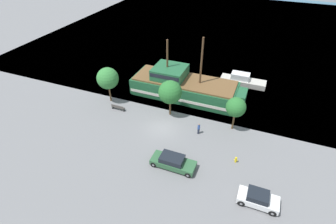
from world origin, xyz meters
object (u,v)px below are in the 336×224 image
at_px(bench_promenade_east, 118,107).
at_px(pedestrian_walking_near, 199,129).
at_px(moored_boat_dockside, 242,80).
at_px(fire_hydrant, 236,159).
at_px(parked_car_curb_front, 258,199).
at_px(parked_car_curb_mid, 173,162).
at_px(pirate_ship, 183,86).

distance_m(bench_promenade_east, pedestrian_walking_near, 12.26).
relative_size(moored_boat_dockside, fire_hydrant, 9.60).
relative_size(moored_boat_dockside, parked_car_curb_front, 1.92).
bearing_deg(parked_car_curb_mid, bench_promenade_east, 147.31).
height_order(parked_car_curb_front, fire_hydrant, parked_car_curb_front).
height_order(parked_car_curb_mid, pedestrian_walking_near, pedestrian_walking_near).
distance_m(parked_car_curb_front, pedestrian_walking_near, 11.36).
xyz_separation_m(moored_boat_dockside, pedestrian_walking_near, (-3.14, -15.01, 0.08)).
relative_size(fire_hydrant, pedestrian_walking_near, 0.50).
bearing_deg(bench_promenade_east, fire_hydrant, -12.73).
relative_size(pirate_ship, fire_hydrant, 22.56).
distance_m(parked_car_curb_mid, bench_promenade_east, 13.31).
relative_size(pirate_ship, parked_car_curb_front, 4.51).
bearing_deg(parked_car_curb_mid, pedestrian_walking_near, 80.89).
distance_m(parked_car_curb_front, fire_hydrant, 5.47).
xyz_separation_m(fire_hydrant, bench_promenade_east, (-17.56, 3.97, 0.04)).
distance_m(moored_boat_dockside, parked_car_curb_mid, 21.87).
height_order(bench_promenade_east, pedestrian_walking_near, pedestrian_walking_near).
relative_size(parked_car_curb_front, pedestrian_walking_near, 2.48).
distance_m(moored_boat_dockside, parked_car_curb_front, 23.45).
bearing_deg(bench_promenade_east, parked_car_curb_front, -22.93).
height_order(pirate_ship, parked_car_curb_mid, pirate_ship).
height_order(moored_boat_dockside, bench_promenade_east, moored_boat_dockside).
distance_m(moored_boat_dockside, bench_promenade_east, 20.99).
bearing_deg(pedestrian_walking_near, parked_car_curb_front, -44.07).
bearing_deg(bench_promenade_east, moored_boat_dockside, 42.87).
bearing_deg(pirate_ship, pedestrian_walking_near, -58.82).
bearing_deg(pedestrian_walking_near, bench_promenade_east, 176.59).
distance_m(moored_boat_dockside, pedestrian_walking_near, 15.33).
xyz_separation_m(moored_boat_dockside, fire_hydrant, (2.18, -18.25, -0.28)).
distance_m(parked_car_curb_mid, fire_hydrant, 7.13).
relative_size(parked_car_curb_front, bench_promenade_east, 1.95).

